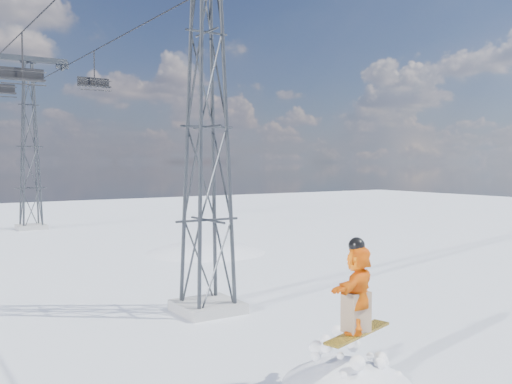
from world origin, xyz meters
The scene contains 5 objects.
lift_tower_near centered at (0.80, 8.00, 5.47)m, with size 5.20×1.80×11.43m.
lift_tower_far centered at (0.80, 33.00, 5.47)m, with size 5.20×1.80×11.43m.
haul_cables centered at (0.80, 19.50, 10.85)m, with size 4.46×51.00×0.06m.
lift_chair_mid centered at (3.00, 25.96, 9.02)m, with size 1.84×0.53×2.29m.
lift_chair_far centered at (-1.40, 23.24, 8.77)m, with size 2.10×0.60×2.60m.
Camera 1 is at (-7.10, -6.90, 4.46)m, focal length 40.00 mm.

